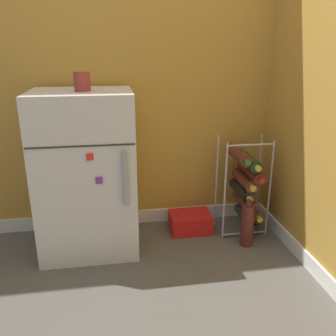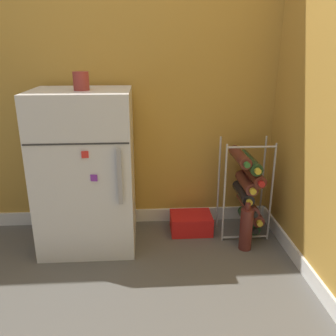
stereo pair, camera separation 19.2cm
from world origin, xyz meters
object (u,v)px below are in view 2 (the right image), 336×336
mini_fridge (86,171)px  soda_box (191,223)px  wine_rack (248,188)px  loose_bottle_floor (246,229)px  fridge_top_cup (81,81)px

mini_fridge → soda_box: (0.64, 0.09, -0.41)m
mini_fridge → wine_rack: bearing=2.5°
mini_fridge → soda_box: size_ratio=3.52×
soda_box → loose_bottle_floor: bearing=-37.9°
soda_box → loose_bottle_floor: 0.39m
fridge_top_cup → loose_bottle_floor: 1.26m
wine_rack → loose_bottle_floor: (-0.05, -0.19, -0.18)m
loose_bottle_floor → soda_box: bearing=142.1°
wine_rack → fridge_top_cup: bearing=-175.7°
mini_fridge → wine_rack: (0.99, 0.04, -0.15)m
fridge_top_cup → wine_rack: bearing=4.3°
wine_rack → loose_bottle_floor: 0.27m
soda_box → fridge_top_cup: fridge_top_cup is taller
wine_rack → loose_bottle_floor: size_ratio=2.10×
mini_fridge → soda_box: mini_fridge is taller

